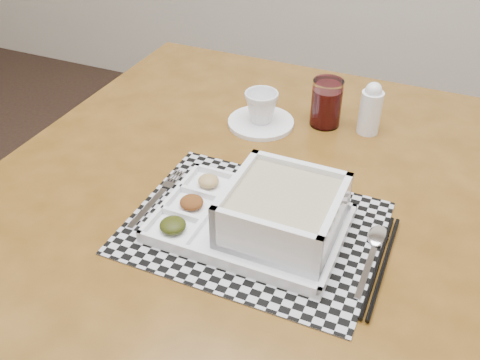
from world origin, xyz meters
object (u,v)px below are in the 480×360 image
Objects in this scene: serving_tray at (273,216)px; juice_glass at (326,105)px; cup at (261,107)px; creamer_bottle at (371,109)px; dining_table at (273,222)px.

juice_glass reaches higher than serving_tray.
cup is 0.24m from creamer_bottle.
creamer_bottle is at bearing 11.98° from cup.
cup is 0.14m from juice_glass.
cup is (-0.11, 0.21, 0.13)m from dining_table.
juice_glass is 0.10m from creamer_bottle.
creamer_bottle is (0.08, 0.40, 0.02)m from serving_tray.
juice_glass is 0.90× the size of creamer_bottle.
creamer_bottle is (0.23, 0.07, 0.01)m from cup.
dining_table is 0.33m from creamer_bottle.
serving_tray reaches higher than dining_table.
serving_tray is at bearing -101.01° from creamer_bottle.
creamer_bottle is (0.10, 0.01, 0.01)m from juice_glass.
dining_table is at bearing -66.22° from cup.
creamer_bottle reaches higher than cup.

